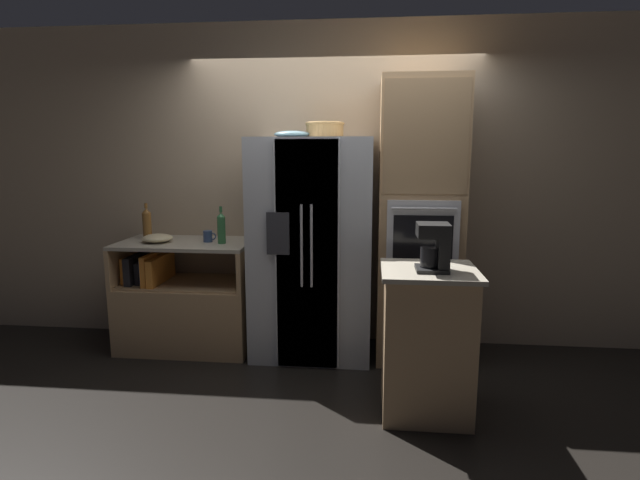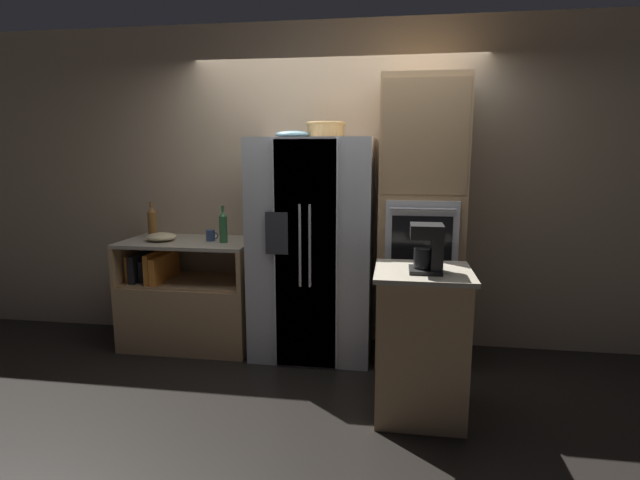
{
  "view_description": "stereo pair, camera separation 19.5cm",
  "coord_description": "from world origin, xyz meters",
  "px_view_note": "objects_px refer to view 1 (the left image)",
  "views": [
    {
      "loc": [
        0.34,
        -4.02,
        1.71
      ],
      "look_at": [
        -0.07,
        -0.05,
        1.0
      ],
      "focal_mm": 28.0,
      "sensor_mm": 36.0,
      "label": 1
    },
    {
      "loc": [
        0.53,
        -3.99,
        1.71
      ],
      "look_at": [
        -0.07,
        -0.05,
        1.0
      ],
      "focal_mm": 28.0,
      "sensor_mm": 36.0,
      "label": 2
    }
  ],
  "objects_px": {
    "refrigerator": "(312,249)",
    "mug": "(208,236)",
    "bottle_short": "(147,223)",
    "mixing_bowl": "(157,238)",
    "bottle_tall": "(221,228)",
    "coffee_maker": "(436,245)",
    "fruit_bowl": "(293,134)",
    "wall_oven": "(419,222)",
    "wicker_basket": "(325,129)"
  },
  "relations": [
    {
      "from": "mixing_bowl",
      "to": "mug",
      "type": "bearing_deg",
      "value": 8.17
    },
    {
      "from": "wicker_basket",
      "to": "coffee_maker",
      "type": "bearing_deg",
      "value": -52.47
    },
    {
      "from": "wall_oven",
      "to": "mixing_bowl",
      "type": "xyz_separation_m",
      "value": [
        -2.2,
        -0.06,
        -0.16
      ]
    },
    {
      "from": "wicker_basket",
      "to": "bottle_tall",
      "type": "relative_size",
      "value": 1.02
    },
    {
      "from": "bottle_tall",
      "to": "mug",
      "type": "height_order",
      "value": "bottle_tall"
    },
    {
      "from": "fruit_bowl",
      "to": "coffee_maker",
      "type": "distance_m",
      "value": 1.61
    },
    {
      "from": "coffee_maker",
      "to": "wall_oven",
      "type": "bearing_deg",
      "value": 90.96
    },
    {
      "from": "bottle_short",
      "to": "refrigerator",
      "type": "bearing_deg",
      "value": -5.94
    },
    {
      "from": "fruit_bowl",
      "to": "wicker_basket",
      "type": "bearing_deg",
      "value": 8.64
    },
    {
      "from": "fruit_bowl",
      "to": "bottle_tall",
      "type": "height_order",
      "value": "fruit_bowl"
    },
    {
      "from": "refrigerator",
      "to": "mixing_bowl",
      "type": "height_order",
      "value": "refrigerator"
    },
    {
      "from": "wall_oven",
      "to": "bottle_short",
      "type": "xyz_separation_m",
      "value": [
        -2.37,
        0.13,
        -0.06
      ]
    },
    {
      "from": "bottle_tall",
      "to": "mixing_bowl",
      "type": "bearing_deg",
      "value": 179.97
    },
    {
      "from": "refrigerator",
      "to": "bottle_short",
      "type": "xyz_separation_m",
      "value": [
        -1.5,
        0.16,
        0.17
      ]
    },
    {
      "from": "coffee_maker",
      "to": "bottle_tall",
      "type": "bearing_deg",
      "value": 150.61
    },
    {
      "from": "bottle_tall",
      "to": "wicker_basket",
      "type": "bearing_deg",
      "value": 6.55
    },
    {
      "from": "wall_oven",
      "to": "bottle_tall",
      "type": "distance_m",
      "value": 1.64
    },
    {
      "from": "refrigerator",
      "to": "bottle_short",
      "type": "distance_m",
      "value": 1.52
    },
    {
      "from": "bottle_tall",
      "to": "mixing_bowl",
      "type": "relative_size",
      "value": 1.23
    },
    {
      "from": "refrigerator",
      "to": "bottle_short",
      "type": "height_order",
      "value": "refrigerator"
    },
    {
      "from": "mixing_bowl",
      "to": "coffee_maker",
      "type": "relative_size",
      "value": 0.85
    },
    {
      "from": "bottle_tall",
      "to": "coffee_maker",
      "type": "relative_size",
      "value": 1.05
    },
    {
      "from": "refrigerator",
      "to": "mixing_bowl",
      "type": "xyz_separation_m",
      "value": [
        -1.33,
        -0.03,
        0.07
      ]
    },
    {
      "from": "mug",
      "to": "mixing_bowl",
      "type": "relative_size",
      "value": 0.44
    },
    {
      "from": "bottle_tall",
      "to": "bottle_short",
      "type": "xyz_separation_m",
      "value": [
        -0.74,
        0.18,
        0.0
      ]
    },
    {
      "from": "fruit_bowl",
      "to": "mixing_bowl",
      "type": "height_order",
      "value": "fruit_bowl"
    },
    {
      "from": "refrigerator",
      "to": "mixing_bowl",
      "type": "distance_m",
      "value": 1.33
    },
    {
      "from": "wicker_basket",
      "to": "bottle_tall",
      "type": "bearing_deg",
      "value": -173.45
    },
    {
      "from": "bottle_tall",
      "to": "bottle_short",
      "type": "height_order",
      "value": "same"
    },
    {
      "from": "refrigerator",
      "to": "fruit_bowl",
      "type": "relative_size",
      "value": 5.91
    },
    {
      "from": "refrigerator",
      "to": "bottle_tall",
      "type": "relative_size",
      "value": 5.8
    },
    {
      "from": "refrigerator",
      "to": "mug",
      "type": "bearing_deg",
      "value": 177.79
    },
    {
      "from": "mixing_bowl",
      "to": "bottle_short",
      "type": "bearing_deg",
      "value": 133.07
    },
    {
      "from": "mixing_bowl",
      "to": "bottle_tall",
      "type": "bearing_deg",
      "value": -0.03
    },
    {
      "from": "bottle_short",
      "to": "mug",
      "type": "bearing_deg",
      "value": -11.48
    },
    {
      "from": "wicker_basket",
      "to": "bottle_tall",
      "type": "height_order",
      "value": "wicker_basket"
    },
    {
      "from": "refrigerator",
      "to": "bottle_tall",
      "type": "xyz_separation_m",
      "value": [
        -0.76,
        -0.03,
        0.17
      ]
    },
    {
      "from": "wicker_basket",
      "to": "mixing_bowl",
      "type": "bearing_deg",
      "value": -176.04
    },
    {
      "from": "bottle_short",
      "to": "mixing_bowl",
      "type": "distance_m",
      "value": 0.27
    },
    {
      "from": "bottle_short",
      "to": "mixing_bowl",
      "type": "xyz_separation_m",
      "value": [
        0.17,
        -0.18,
        -0.1
      ]
    },
    {
      "from": "bottle_tall",
      "to": "mug",
      "type": "xyz_separation_m",
      "value": [
        -0.14,
        0.06,
        -0.09
      ]
    },
    {
      "from": "bottle_short",
      "to": "mug",
      "type": "distance_m",
      "value": 0.62
    },
    {
      "from": "wall_oven",
      "to": "bottle_short",
      "type": "relative_size",
      "value": 7.24
    },
    {
      "from": "wicker_basket",
      "to": "coffee_maker",
      "type": "height_order",
      "value": "wicker_basket"
    },
    {
      "from": "bottle_tall",
      "to": "coffee_maker",
      "type": "distance_m",
      "value": 1.9
    },
    {
      "from": "mug",
      "to": "coffee_maker",
      "type": "height_order",
      "value": "coffee_maker"
    },
    {
      "from": "mug",
      "to": "bottle_tall",
      "type": "bearing_deg",
      "value": -24.04
    },
    {
      "from": "bottle_short",
      "to": "mixing_bowl",
      "type": "relative_size",
      "value": 1.23
    },
    {
      "from": "bottle_tall",
      "to": "refrigerator",
      "type": "bearing_deg",
      "value": 2.0
    },
    {
      "from": "bottle_short",
      "to": "wicker_basket",
      "type": "bearing_deg",
      "value": -3.01
    }
  ]
}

